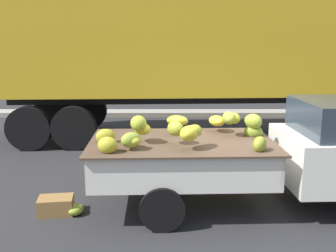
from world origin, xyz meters
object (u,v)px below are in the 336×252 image
object	(u,v)px
semi_trailer	(212,44)
fallen_banana_bunch_near_tailgate	(75,209)
produce_crate	(56,206)
pickup_truck	(305,152)

from	to	relation	value
semi_trailer	fallen_banana_bunch_near_tailgate	size ratio (longest dim) A/B	40.23
semi_trailer	fallen_banana_bunch_near_tailgate	distance (m)	6.22
semi_trailer	produce_crate	bearing A→B (deg)	-122.56
pickup_truck	semi_trailer	bearing A→B (deg)	99.80
pickup_truck	semi_trailer	size ratio (longest dim) A/B	0.42
fallen_banana_bunch_near_tailgate	produce_crate	world-z (taller)	produce_crate
pickup_truck	fallen_banana_bunch_near_tailgate	xyz separation A→B (m)	(-3.60, -0.37, -0.80)
produce_crate	semi_trailer	bearing A→B (deg)	60.20
pickup_truck	produce_crate	bearing A→B (deg)	-176.94
pickup_truck	fallen_banana_bunch_near_tailgate	distance (m)	3.70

